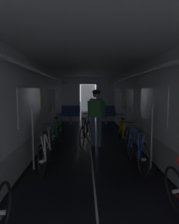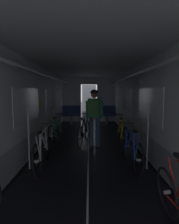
{
  "view_description": "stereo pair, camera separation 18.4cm",
  "coord_description": "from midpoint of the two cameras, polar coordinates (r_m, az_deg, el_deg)",
  "views": [
    {
      "loc": [
        -0.16,
        -2.1,
        1.67
      ],
      "look_at": [
        0.0,
        5.24,
        0.91
      ],
      "focal_mm": 32.17,
      "sensor_mm": 36.0,
      "label": 1
    },
    {
      "loc": [
        0.03,
        -2.1,
        1.67
      ],
      "look_at": [
        0.0,
        5.24,
        0.91
      ],
      "focal_mm": 32.17,
      "sensor_mm": 36.0,
      "label": 2
    }
  ],
  "objects": [
    {
      "name": "bench_seat_far_left",
      "position": [
        10.27,
        -5.89,
        -0.31
      ],
      "size": [
        0.98,
        0.51,
        0.95
      ],
      "color": "gray",
      "rests_on": "ground"
    },
    {
      "name": "train_car_shell",
      "position": [
        5.7,
        -0.58,
        6.15
      ],
      "size": [
        3.14,
        12.34,
        2.57
      ],
      "color": "black",
      "rests_on": "ground"
    },
    {
      "name": "bicycle_white",
      "position": [
        4.53,
        -13.5,
        -10.84
      ],
      "size": [
        0.44,
        1.69,
        0.95
      ],
      "color": "black",
      "rests_on": "ground"
    },
    {
      "name": "bench_seat_far_right",
      "position": [
        10.28,
        4.16,
        -0.29
      ],
      "size": [
        0.98,
        0.51,
        0.95
      ],
      "color": "gray",
      "rests_on": "ground"
    },
    {
      "name": "person_cyclist_aisle",
      "position": [
        6.02,
        1.01,
        0.16
      ],
      "size": [
        0.56,
        0.43,
        1.73
      ],
      "color": "#384C75",
      "rests_on": "ground"
    },
    {
      "name": "bicycle_blue",
      "position": [
        4.62,
        11.94,
        -10.44
      ],
      "size": [
        0.44,
        1.69,
        0.95
      ],
      "color": "black",
      "rests_on": "ground"
    },
    {
      "name": "bicycle_yellow",
      "position": [
        6.42,
        8.74,
        -5.8
      ],
      "size": [
        0.44,
        1.69,
        0.96
      ],
      "color": "black",
      "rests_on": "ground"
    },
    {
      "name": "bicycle_green",
      "position": [
        6.61,
        -9.85,
        -5.46
      ],
      "size": [
        0.48,
        1.69,
        0.95
      ],
      "color": "black",
      "rests_on": "ground"
    },
    {
      "name": "bicycle_black_in_aisle",
      "position": [
        6.38,
        -1.98,
        -5.75
      ],
      "size": [
        0.49,
        1.67,
        0.93
      ],
      "color": "black",
      "rests_on": "ground"
    }
  ]
}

